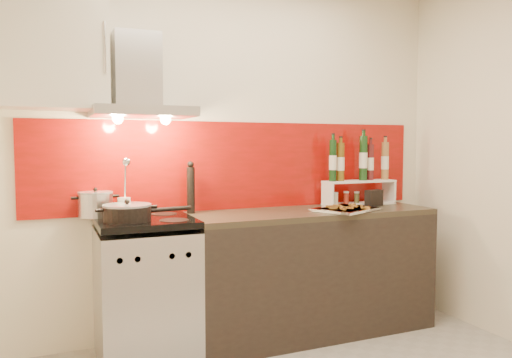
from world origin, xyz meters
name	(u,v)px	position (x,y,z in m)	size (l,w,h in m)	color
back_wall	(232,155)	(0.00, 1.40, 1.30)	(3.40, 0.02, 2.60)	silver
backsplash	(239,166)	(0.05, 1.39, 1.22)	(3.00, 0.02, 0.64)	maroon
range_stove	(146,291)	(-0.70, 1.10, 0.44)	(0.60, 0.60, 0.91)	#B7B7BA
counter	(311,271)	(0.50, 1.10, 0.45)	(1.80, 0.60, 0.90)	black
range_hood	(139,88)	(-0.70, 1.24, 1.74)	(0.62, 0.50, 0.61)	#B7B7BA
upper_cabinet	(46,49)	(-1.25, 1.22, 1.95)	(0.70, 0.35, 0.72)	silver
stock_pot	(96,204)	(-0.98, 1.30, 0.99)	(0.22, 0.22, 0.19)	#B7B7BA
saute_pan	(128,212)	(-0.81, 1.03, 0.96)	(0.56, 0.29, 0.14)	black
utensil_jar	(125,201)	(-0.81, 1.18, 1.02)	(0.08, 0.12, 0.40)	silver
pepper_mill	(191,188)	(-0.35, 1.28, 1.07)	(0.06, 0.06, 0.36)	black
step_shelf	(358,175)	(1.00, 1.24, 1.14)	(0.60, 0.16, 0.54)	white
caddy_box	(374,198)	(1.07, 1.13, 0.96)	(0.15, 0.06, 0.13)	black
baking_tray	(346,209)	(0.71, 0.96, 0.92)	(0.55, 0.50, 0.03)	silver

